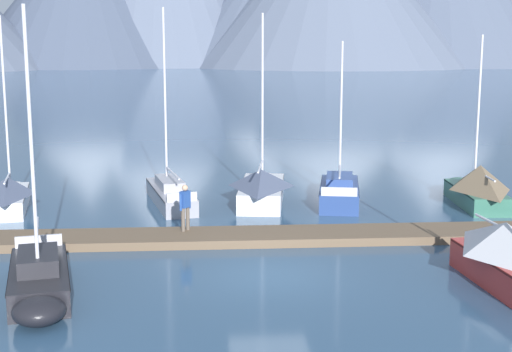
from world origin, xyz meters
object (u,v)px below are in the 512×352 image
sailboat_nearest_berth (10,193)px  sailboat_second_berth (39,280)px  sailboat_mid_dock_port (169,192)px  sailboat_mid_dock_starboard (262,186)px  sailboat_outer_slip (512,259)px  person_on_dock (185,205)px  sailboat_end_of_dock (476,186)px  sailboat_far_berth (339,190)px

sailboat_nearest_berth → sailboat_second_berth: 11.86m
sailboat_mid_dock_port → sailboat_mid_dock_starboard: sailboat_mid_dock_port is taller
sailboat_outer_slip → person_on_dock: bearing=147.1°
sailboat_second_berth → sailboat_mid_dock_starboard: size_ratio=0.96×
person_on_dock → sailboat_mid_dock_starboard: bearing=61.3°
sailboat_outer_slip → sailboat_mid_dock_port: bearing=130.1°
sailboat_outer_slip → person_on_dock: (-9.50, 6.14, 0.37)m
sailboat_end_of_dock → person_on_dock: bearing=-159.5°
sailboat_second_berth → sailboat_end_of_dock: sailboat_second_berth is taller
sailboat_mid_dock_port → sailboat_outer_slip: bearing=-49.9°
sailboat_nearest_berth → person_on_dock: (7.62, -5.31, 0.54)m
sailboat_nearest_berth → sailboat_end_of_dock: 20.21m
sailboat_second_berth → sailboat_mid_dock_port: size_ratio=0.93×
sailboat_second_berth → sailboat_mid_dock_port: sailboat_mid_dock_port is taller
sailboat_outer_slip → sailboat_far_berth: bearing=102.9°
sailboat_second_berth → sailboat_far_berth: bearing=48.1°
sailboat_outer_slip → sailboat_end_of_dock: sailboat_outer_slip is taller
sailboat_end_of_dock → person_on_dock: 13.44m
sailboat_second_berth → sailboat_outer_slip: 13.40m
sailboat_mid_dock_port → sailboat_end_of_dock: size_ratio=1.16×
sailboat_far_berth → sailboat_outer_slip: bearing=-77.1°
sailboat_second_berth → sailboat_mid_dock_starboard: bearing=59.0°
sailboat_nearest_berth → sailboat_outer_slip: sailboat_outer_slip is taller
sailboat_mid_dock_starboard → sailboat_outer_slip: (6.24, -12.08, 0.13)m
sailboat_nearest_berth → sailboat_far_berth: 14.38m
sailboat_far_berth → sailboat_end_of_dock: size_ratio=0.96×
sailboat_mid_dock_port → sailboat_far_berth: 7.65m
sailboat_outer_slip → sailboat_mid_dock_starboard: bearing=117.3°
sailboat_nearest_berth → sailboat_second_berth: sailboat_nearest_berth is taller
sailboat_second_berth → sailboat_outer_slip: sailboat_outer_slip is taller
sailboat_nearest_berth → sailboat_mid_dock_starboard: sailboat_mid_dock_starboard is taller
sailboat_mid_dock_starboard → sailboat_far_berth: (3.49, -0.04, -0.23)m
sailboat_second_berth → sailboat_outer_slip: bearing=-0.8°
sailboat_far_berth → sailboat_end_of_dock: 5.96m
sailboat_second_berth → person_on_dock: 7.15m
sailboat_nearest_berth → sailboat_far_berth: size_ratio=1.15×
sailboat_mid_dock_port → sailboat_far_berth: size_ratio=1.20×
sailboat_mid_dock_starboard → sailboat_far_berth: size_ratio=1.17×
sailboat_nearest_berth → person_on_dock: sailboat_nearest_berth is taller
sailboat_mid_dock_port → sailboat_far_berth: sailboat_mid_dock_port is taller
sailboat_end_of_dock → sailboat_nearest_berth: bearing=178.3°
sailboat_end_of_dock → person_on_dock: sailboat_end_of_dock is taller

